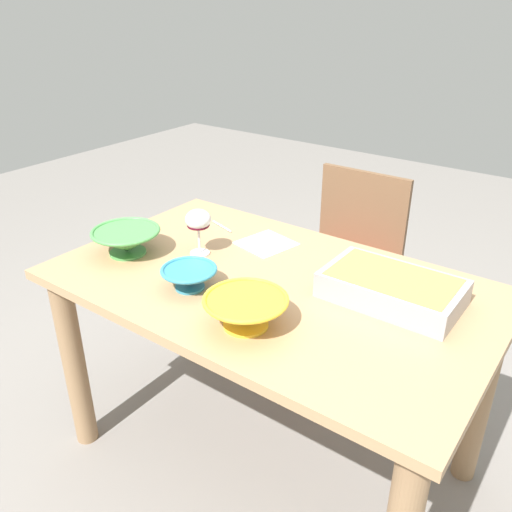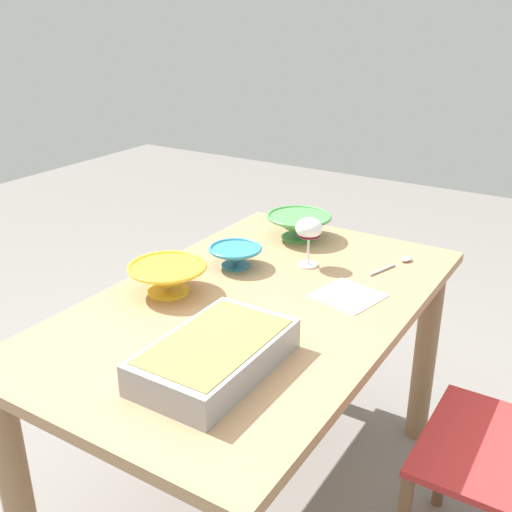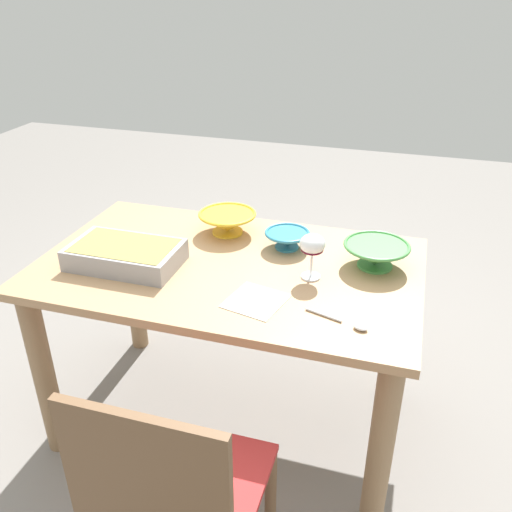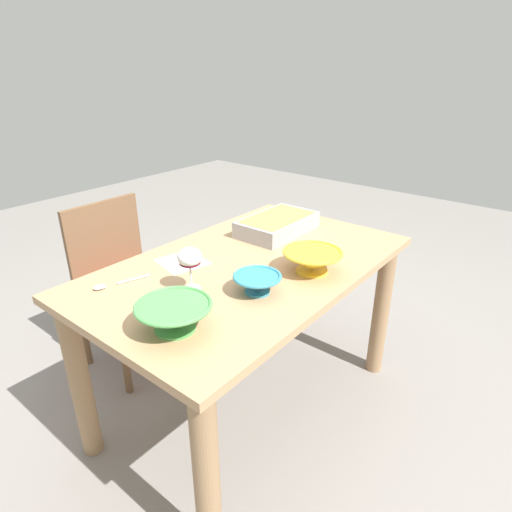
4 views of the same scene
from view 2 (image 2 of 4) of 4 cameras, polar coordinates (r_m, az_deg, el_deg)
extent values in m
plane|color=gray|center=(2.16, -0.12, -21.96)|extent=(8.00, 8.00, 0.00)
cube|color=tan|center=(1.73, -0.13, -4.66)|extent=(1.36, 0.82, 0.03)
cylinder|color=#93704E|center=(2.28, 15.64, -8.86)|extent=(0.08, 0.08, 0.71)
cylinder|color=#93704E|center=(1.78, -21.62, -20.00)|extent=(0.08, 0.08, 0.71)
cylinder|color=#93704E|center=(2.52, 0.65, -4.85)|extent=(0.08, 0.08, 0.71)
cube|color=#B22D2D|center=(1.77, 22.03, -16.70)|extent=(0.44, 0.39, 0.02)
cylinder|color=brown|center=(2.09, 17.30, -17.13)|extent=(0.04, 0.04, 0.43)
cylinder|color=white|center=(1.95, 4.89, -0.81)|extent=(0.07, 0.07, 0.01)
cylinder|color=white|center=(1.93, 4.93, 0.48)|extent=(0.01, 0.01, 0.09)
ellipsoid|color=white|center=(1.91, 5.01, 2.64)|extent=(0.09, 0.09, 0.07)
ellipsoid|color=#4C0A19|center=(1.91, 4.99, 2.04)|extent=(0.08, 0.08, 0.02)
cube|color=#99999E|center=(1.40, -3.85, -9.34)|extent=(0.39, 0.23, 0.08)
cube|color=#9E8C47|center=(1.38, -3.88, -8.29)|extent=(0.35, 0.21, 0.02)
cylinder|color=teal|center=(1.94, -1.96, -0.89)|extent=(0.09, 0.09, 0.01)
cone|color=teal|center=(1.93, -1.97, -0.04)|extent=(0.16, 0.16, 0.05)
torus|color=teal|center=(1.92, -1.98, 0.70)|extent=(0.17, 0.17, 0.01)
cylinder|color=yellow|center=(1.78, -8.24, -3.28)|extent=(0.12, 0.12, 0.01)
cone|color=yellow|center=(1.77, -8.31, -2.09)|extent=(0.22, 0.22, 0.07)
torus|color=yellow|center=(1.75, -8.37, -1.01)|extent=(0.23, 0.23, 0.01)
cylinder|color=#4C994C|center=(2.18, 4.02, 1.79)|extent=(0.12, 0.12, 0.01)
cone|color=#4C994C|center=(2.16, 4.05, 2.81)|extent=(0.22, 0.22, 0.07)
torus|color=#4C994C|center=(2.15, 4.07, 3.75)|extent=(0.23, 0.23, 0.01)
cylinder|color=silver|center=(1.95, 11.83, -1.26)|extent=(0.12, 0.04, 0.01)
ellipsoid|color=silver|center=(2.04, 13.97, -0.27)|extent=(0.05, 0.04, 0.01)
cube|color=white|center=(1.76, 8.62, -3.71)|extent=(0.20, 0.21, 0.00)
camera|label=1|loc=(2.06, -46.81, 16.59)|focal=37.21mm
camera|label=3|loc=(2.05, 58.22, 16.99)|focal=38.06mm
camera|label=4|loc=(3.09, -4.35, 21.69)|focal=30.09mm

